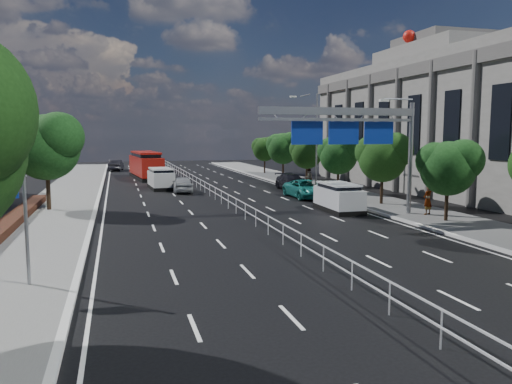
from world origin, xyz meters
name	(u,v)px	position (x,y,z in m)	size (l,w,h in m)	color
ground	(315,266)	(0.00, 0.00, 0.00)	(160.00, 160.00, 0.00)	black
kerb_near	(76,283)	(-9.00, 0.00, 0.07)	(0.25, 140.00, 0.15)	silver
kerb_far	(503,250)	(9.00, 0.00, 0.07)	(0.25, 140.00, 0.15)	silver
median_fence	(211,191)	(0.00, 22.50, 0.53)	(0.05, 85.00, 1.02)	silver
toilet_sign	(10,203)	(-10.95, 0.00, 2.94)	(1.62, 0.18, 4.34)	gray
overhead_gantry	(356,128)	(6.74, 10.05, 5.61)	(10.24, 0.38, 7.45)	gray
streetlight_far	(314,134)	(10.50, 26.00, 5.21)	(2.78, 2.40, 9.00)	gray
civic_hall	(462,123)	(23.72, 22.00, 6.27)	(14.40, 36.00, 14.35)	slate
near_tree_back	(47,143)	(-11.94, 17.97, 4.61)	(4.84, 4.51, 6.69)	black
far_tree_c	(449,165)	(11.24, 6.98, 3.43)	(3.52, 3.28, 4.94)	black
far_tree_d	(383,155)	(11.25, 14.48, 3.69)	(3.85, 3.59, 5.34)	black
far_tree_e	(339,153)	(11.25, 21.98, 3.56)	(3.63, 3.38, 5.13)	black
far_tree_f	(307,151)	(11.24, 29.48, 3.49)	(3.52, 3.28, 5.02)	black
far_tree_g	(284,147)	(11.25, 36.98, 3.75)	(3.96, 3.69, 5.45)	black
far_tree_h	(265,148)	(11.24, 44.48, 3.42)	(3.41, 3.18, 4.91)	black
white_minivan	(161,179)	(-3.47, 30.01, 0.99)	(2.31, 4.75, 2.01)	black
red_bus	(146,165)	(-4.19, 41.79, 1.65)	(3.57, 10.77, 3.16)	black
near_car_silver	(182,184)	(-1.84, 26.80, 0.73)	(1.73, 4.30, 1.46)	#96999C
near_car_dark	(116,165)	(-7.57, 55.96, 0.77)	(1.62, 4.65, 1.53)	black
silver_minivan	(339,197)	(6.99, 12.82, 0.94)	(2.06, 4.67, 1.92)	black
parked_car_teal	(306,189)	(7.44, 20.10, 0.73)	(2.43, 5.27, 1.47)	#186E66
parked_car_dark	(292,182)	(8.30, 25.94, 0.74)	(2.07, 5.10, 1.48)	black
pedestrian_a	(428,200)	(11.44, 9.19, 1.09)	(0.70, 0.46, 1.91)	gray
pedestrian_b	(309,178)	(10.16, 26.31, 1.05)	(0.88, 0.69, 1.81)	gray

